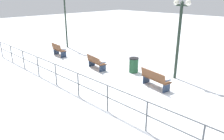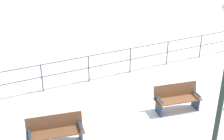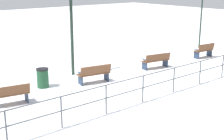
# 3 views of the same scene
# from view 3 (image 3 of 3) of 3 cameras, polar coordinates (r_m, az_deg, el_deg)

# --- Properties ---
(ground_plane) EXTENTS (80.00, 80.00, 0.00)m
(ground_plane) POSITION_cam_3_polar(r_m,az_deg,el_deg) (15.86, -2.97, -2.29)
(ground_plane) COLOR white
(ground_plane) RESTS_ON ground
(bench_nearest) EXTENTS (0.67, 1.43, 0.93)m
(bench_nearest) POSITION_cam_3_polar(r_m,az_deg,el_deg) (21.64, 15.71, 3.30)
(bench_nearest) COLOR brown
(bench_nearest) RESTS_ON ground
(bench_second) EXTENTS (0.84, 1.70, 0.88)m
(bench_second) POSITION_cam_3_polar(r_m,az_deg,el_deg) (18.48, 7.66, 1.66)
(bench_second) COLOR brown
(bench_second) RESTS_ON ground
(bench_third) EXTENTS (0.84, 1.66, 0.92)m
(bench_third) POSITION_cam_3_polar(r_m,az_deg,el_deg) (15.73, -3.08, -0.64)
(bench_third) COLOR brown
(bench_third) RESTS_ON ground
(bench_fourth) EXTENTS (0.80, 1.57, 0.85)m
(bench_fourth) POSITION_cam_3_polar(r_m,az_deg,el_deg) (13.61, -17.23, -4.07)
(bench_fourth) COLOR brown
(bench_fourth) RESTS_ON ground
(lamppost_middle) EXTENTS (0.29, 0.93, 4.18)m
(lamppost_middle) POSITION_cam_3_polar(r_m,az_deg,el_deg) (16.83, -7.05, 8.35)
(lamppost_middle) COLOR #1E2D23
(lamppost_middle) RESTS_ON ground
(waterfront_railing) EXTENTS (0.05, 22.86, 1.14)m
(waterfront_railing) POSITION_cam_3_polar(r_m,az_deg,el_deg) (13.27, 5.41, -2.46)
(waterfront_railing) COLOR #4C5156
(waterfront_railing) RESTS_ON ground
(trash_bin) EXTENTS (0.56, 0.56, 0.90)m
(trash_bin) POSITION_cam_3_polar(r_m,az_deg,el_deg) (15.45, -11.93, -1.35)
(trash_bin) COLOR #1E4C2D
(trash_bin) RESTS_ON ground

